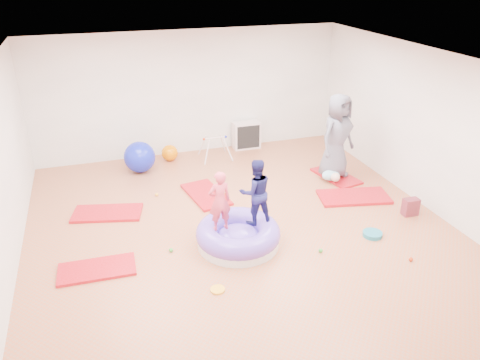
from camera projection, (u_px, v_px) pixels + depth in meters
name	position (u px, v px, depth m)	size (l,w,h in m)	color
room	(246.00, 159.00, 7.14)	(7.01, 8.01, 2.81)	#9C6B4D
gym_mat_front_left	(97.00, 269.00, 6.88)	(1.11, 0.56, 0.05)	#BA2139
gym_mat_mid_left	(107.00, 213.00, 8.40)	(1.21, 0.60, 0.05)	#BA2139
gym_mat_center_back	(206.00, 194.00, 9.06)	(1.20, 0.60, 0.05)	#BA2139
gym_mat_right	(354.00, 197.00, 8.97)	(1.33, 0.66, 0.06)	#BA2139
gym_mat_rear_right	(336.00, 176.00, 9.83)	(1.09, 0.55, 0.05)	#BA2139
inflatable_cushion	(238.00, 235.00, 7.46)	(1.35, 1.35, 0.43)	silver
child_pink	(220.00, 198.00, 7.07)	(0.36, 0.24, 0.99)	#DA4158
child_navy	(256.00, 189.00, 7.24)	(0.53, 0.41, 1.08)	navy
adult_caregiver	(337.00, 136.00, 9.42)	(0.85, 0.56, 1.75)	slate
infant	(332.00, 175.00, 9.52)	(0.39, 0.40, 0.23)	#94D3EA
ball_pit_balls	(250.00, 231.00, 7.84)	(3.49, 3.42, 0.06)	#BD300C
exercise_ball_blue	(140.00, 157.00, 9.96)	(0.67, 0.67, 0.67)	#1521C4
exercise_ball_orange	(170.00, 153.00, 10.57)	(0.37, 0.37, 0.37)	orange
infant_play_gym	(215.00, 145.00, 10.59)	(0.68, 0.65, 0.52)	silver
cube_shelf	(246.00, 135.00, 11.22)	(0.65, 0.32, 0.65)	silver
balance_disc	(372.00, 234.00, 7.74)	(0.32, 0.32, 0.07)	teal
backpack	(410.00, 207.00, 8.33)	(0.27, 0.17, 0.31)	#B92B43
yellow_toy	(218.00, 290.00, 6.47)	(0.20, 0.20, 0.03)	yellow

